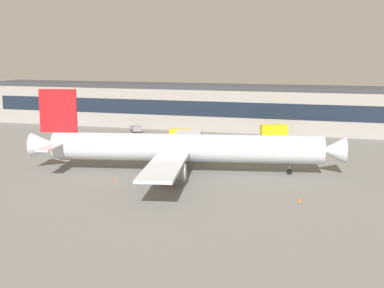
{
  "coord_description": "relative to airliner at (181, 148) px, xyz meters",
  "views": [
    {
      "loc": [
        21.05,
        -101.75,
        23.79
      ],
      "look_at": [
        -11.53,
        1.72,
        5.0
      ],
      "focal_mm": 50.1,
      "sensor_mm": 36.0,
      "label": 1
    }
  ],
  "objects": [
    {
      "name": "ground_plane",
      "position": [
        12.43,
        2.47,
        -4.89
      ],
      "size": [
        600.0,
        600.0,
        0.0
      ],
      "primitive_type": "plane",
      "color": "slate"
    },
    {
      "name": "terminal_building",
      "position": [
        12.43,
        60.82,
        1.99
      ],
      "size": [
        196.07,
        14.56,
        13.71
      ],
      "color": "#9E9993",
      "rests_on": "ground_plane"
    },
    {
      "name": "airliner",
      "position": [
        0.0,
        0.0,
        0.0
      ],
      "size": [
        62.54,
        53.99,
        16.37
      ],
      "color": "silver",
      "rests_on": "ground_plane"
    },
    {
      "name": "catering_truck",
      "position": [
        11.37,
        44.76,
        -2.59
      ],
      "size": [
        7.62,
        5.4,
        4.15
      ],
      "color": "yellow",
      "rests_on": "ground_plane"
    },
    {
      "name": "belt_loader",
      "position": [
        -14.88,
        43.96,
        -3.73
      ],
      "size": [
        6.7,
        3.57,
        1.95
      ],
      "color": "yellow",
      "rests_on": "ground_plane"
    },
    {
      "name": "pushback_tractor",
      "position": [
        -30.23,
        47.15,
        -3.84
      ],
      "size": [
        4.91,
        5.42,
        1.75
      ],
      "color": "gray",
      "rests_on": "ground_plane"
    },
    {
      "name": "traffic_cone_0",
      "position": [
        -9.25,
        -11.17,
        -4.6
      ],
      "size": [
        0.46,
        0.46,
        0.58
      ],
      "primitive_type": "cone",
      "color": "#F2590C",
      "rests_on": "ground_plane"
    },
    {
      "name": "traffic_cone_1",
      "position": [
        2.26,
        -11.95,
        -4.54
      ],
      "size": [
        0.55,
        0.55,
        0.68
      ],
      "primitive_type": "cone",
      "color": "#F2590C",
      "rests_on": "ground_plane"
    },
    {
      "name": "traffic_cone_2",
      "position": [
        25.02,
        -14.95,
        -4.55
      ],
      "size": [
        0.54,
        0.54,
        0.67
      ],
      "primitive_type": "cone",
      "color": "#F2590C",
      "rests_on": "ground_plane"
    }
  ]
}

